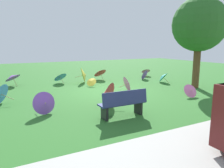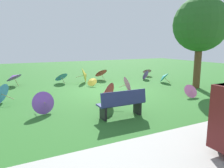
{
  "view_description": "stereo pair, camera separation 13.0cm",
  "coord_description": "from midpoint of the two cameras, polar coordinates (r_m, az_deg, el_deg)",
  "views": [
    {
      "loc": [
        4.94,
        9.46,
        2.34
      ],
      "look_at": [
        0.53,
        1.13,
        0.6
      ],
      "focal_mm": 34.48,
      "sensor_mm": 36.0,
      "label": 1
    },
    {
      "loc": [
        4.83,
        9.52,
        2.34
      ],
      "look_at": [
        0.53,
        1.13,
        0.6
      ],
      "focal_mm": 34.48,
      "sensor_mm": 36.0,
      "label": 2
    }
  ],
  "objects": [
    {
      "name": "ground",
      "position": [
        10.93,
        0.13,
        -1.91
      ],
      "size": [
        40.0,
        40.0,
        0.0
      ],
      "primitive_type": "plane",
      "color": "#2D6B28"
    },
    {
      "name": "park_bench",
      "position": [
        6.98,
        3.23,
        -5.13
      ],
      "size": [
        1.6,
        0.49,
        0.9
      ],
      "color": "navy",
      "rests_on": "ground"
    },
    {
      "name": "shade_tree",
      "position": [
        12.51,
        22.67,
        14.25
      ],
      "size": [
        2.82,
        2.82,
        4.78
      ],
      "color": "brown",
      "rests_on": "ground"
    },
    {
      "name": "parasol_purple_0",
      "position": [
        14.73,
        8.94,
        2.44
      ],
      "size": [
        0.73,
        0.72,
        0.64
      ],
      "color": "tan",
      "rests_on": "ground"
    },
    {
      "name": "parasol_pink_0",
      "position": [
        10.85,
        4.68,
        0.08
      ],
      "size": [
        0.73,
        0.84,
        0.79
      ],
      "color": "tan",
      "rests_on": "ground"
    },
    {
      "name": "parasol_yellow_0",
      "position": [
        13.37,
        -6.86,
        2.4
      ],
      "size": [
        0.87,
        1.02,
        0.97
      ],
      "color": "tan",
      "rests_on": "ground"
    },
    {
      "name": "parasol_red_0",
      "position": [
        14.38,
        -2.78,
        3.17
      ],
      "size": [
        1.05,
        1.0,
        0.85
      ],
      "color": "tan",
      "rests_on": "ground"
    },
    {
      "name": "parasol_teal_1",
      "position": [
        13.72,
        13.73,
        1.89
      ],
      "size": [
        0.92,
        0.88,
        0.7
      ],
      "color": "tan",
      "rests_on": "ground"
    },
    {
      "name": "parasol_yellow_1",
      "position": [
        12.23,
        -5.06,
        0.67
      ],
      "size": [
        0.73,
        0.73,
        0.51
      ],
      "color": "tan",
      "rests_on": "ground"
    },
    {
      "name": "parasol_red_1",
      "position": [
        8.21,
        -1.17,
        -2.59
      ],
      "size": [
        1.01,
        1.03,
        0.97
      ],
      "color": "tan",
      "rests_on": "ground"
    },
    {
      "name": "parasol_purple_2",
      "position": [
        13.49,
        -24.42,
        1.8
      ],
      "size": [
        1.21,
        1.21,
        0.81
      ],
      "color": "tan",
      "rests_on": "ground"
    },
    {
      "name": "parasol_purple_4",
      "position": [
        7.63,
        -17.14,
        -4.8
      ],
      "size": [
        0.82,
        0.76,
        0.79
      ],
      "color": "tan",
      "rests_on": "ground"
    },
    {
      "name": "parasol_blue_4",
      "position": [
        13.43,
        -13.15,
        2.06
      ],
      "size": [
        1.03,
        1.0,
        0.76
      ],
      "color": "tan",
      "rests_on": "ground"
    },
    {
      "name": "parasol_pink_1",
      "position": [
        16.4,
        9.48,
        3.5
      ],
      "size": [
        0.81,
        0.78,
        0.62
      ],
      "color": "tan",
      "rests_on": "ground"
    },
    {
      "name": "parasol_pink_2",
      "position": [
        10.28,
        20.61,
        -1.68
      ],
      "size": [
        0.7,
        0.58,
        0.6
      ],
      "color": "tan",
      "rests_on": "ground"
    }
  ]
}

